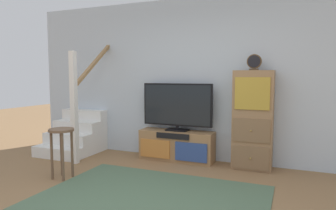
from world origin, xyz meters
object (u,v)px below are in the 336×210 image
object	(u,v)px
television	(177,106)
side_cabinet	(253,120)
media_console	(177,146)
desk_clock	(254,62)
bar_stool_near	(62,141)

from	to	relation	value
television	side_cabinet	size ratio (longest dim) A/B	0.80
media_console	desk_clock	bearing A→B (deg)	-0.23
side_cabinet	bar_stool_near	world-z (taller)	side_cabinet
media_console	bar_stool_near	world-z (taller)	bar_stool_near
television	desk_clock	size ratio (longest dim) A/B	5.06
desk_clock	side_cabinet	bearing A→B (deg)	86.19
television	desk_clock	xyz separation A→B (m)	(1.23, -0.03, 0.69)
side_cabinet	bar_stool_near	xyz separation A→B (m)	(-2.36, -1.46, -0.23)
side_cabinet	desk_clock	distance (m)	0.87
desk_clock	bar_stool_near	distance (m)	2.97
media_console	desk_clock	world-z (taller)	desk_clock
media_console	side_cabinet	world-z (taller)	side_cabinet
media_console	desk_clock	distance (m)	1.83
television	side_cabinet	xyz separation A→B (m)	(1.23, -0.01, -0.17)
television	desk_clock	world-z (taller)	desk_clock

